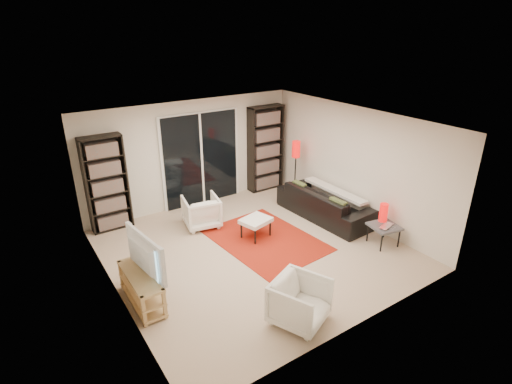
# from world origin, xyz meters

# --- Properties ---
(floor) EXTENTS (5.00, 5.00, 0.00)m
(floor) POSITION_xyz_m (0.00, 0.00, 0.00)
(floor) COLOR #C3AB92
(floor) RESTS_ON ground
(wall_back) EXTENTS (5.00, 0.02, 2.40)m
(wall_back) POSITION_xyz_m (0.00, 2.50, 1.20)
(wall_back) COLOR silver
(wall_back) RESTS_ON ground
(wall_front) EXTENTS (5.00, 0.02, 2.40)m
(wall_front) POSITION_xyz_m (0.00, -2.50, 1.20)
(wall_front) COLOR silver
(wall_front) RESTS_ON ground
(wall_left) EXTENTS (0.02, 5.00, 2.40)m
(wall_left) POSITION_xyz_m (-2.50, 0.00, 1.20)
(wall_left) COLOR silver
(wall_left) RESTS_ON ground
(wall_right) EXTENTS (0.02, 5.00, 2.40)m
(wall_right) POSITION_xyz_m (2.50, 0.00, 1.20)
(wall_right) COLOR silver
(wall_right) RESTS_ON ground
(ceiling) EXTENTS (5.00, 5.00, 0.02)m
(ceiling) POSITION_xyz_m (0.00, 0.00, 2.40)
(ceiling) COLOR white
(ceiling) RESTS_ON wall_back
(sliding_door) EXTENTS (1.92, 0.08, 2.16)m
(sliding_door) POSITION_xyz_m (0.20, 2.46, 1.05)
(sliding_door) COLOR white
(sliding_door) RESTS_ON ground
(bookshelf_left) EXTENTS (0.80, 0.30, 1.95)m
(bookshelf_left) POSITION_xyz_m (-1.95, 2.33, 0.98)
(bookshelf_left) COLOR black
(bookshelf_left) RESTS_ON ground
(bookshelf_right) EXTENTS (0.90, 0.30, 2.10)m
(bookshelf_right) POSITION_xyz_m (1.90, 2.33, 1.05)
(bookshelf_right) COLOR black
(bookshelf_right) RESTS_ON ground
(tv_stand) EXTENTS (0.36, 1.13, 0.50)m
(tv_stand) POSITION_xyz_m (-2.25, -0.35, 0.26)
(tv_stand) COLOR #E1BE76
(tv_stand) RESTS_ON floor
(tv) EXTENTS (0.28, 1.09, 0.62)m
(tv) POSITION_xyz_m (-2.23, -0.35, 0.81)
(tv) COLOR black
(tv) RESTS_ON tv_stand
(rug) EXTENTS (1.82, 2.36, 0.01)m
(rug) POSITION_xyz_m (0.37, 0.15, 0.01)
(rug) COLOR #A51F0F
(rug) RESTS_ON floor
(sofa) EXTENTS (0.98, 2.25, 0.64)m
(sofa) POSITION_xyz_m (2.02, 0.28, 0.32)
(sofa) COLOR black
(sofa) RESTS_ON floor
(armchair_back) EXTENTS (0.82, 0.83, 0.65)m
(armchair_back) POSITION_xyz_m (-0.38, 1.39, 0.32)
(armchair_back) COLOR white
(armchair_back) RESTS_ON floor
(armchair_front) EXTENTS (0.94, 0.95, 0.67)m
(armchair_front) POSITION_xyz_m (-0.54, -1.98, 0.33)
(armchair_front) COLOR white
(armchair_front) RESTS_ON floor
(ottoman) EXTENTS (0.65, 0.58, 0.40)m
(ottoman) POSITION_xyz_m (0.29, 0.37, 0.34)
(ottoman) COLOR white
(ottoman) RESTS_ON floor
(side_table) EXTENTS (0.59, 0.59, 0.40)m
(side_table) POSITION_xyz_m (2.15, -1.21, 0.36)
(side_table) COLOR #4E4E53
(side_table) RESTS_ON floor
(laptop) EXTENTS (0.39, 0.30, 0.03)m
(laptop) POSITION_xyz_m (2.14, -1.32, 0.41)
(laptop) COLOR silver
(laptop) RESTS_ON side_table
(table_lamp) EXTENTS (0.16, 0.16, 0.36)m
(table_lamp) POSITION_xyz_m (2.26, -1.07, 0.58)
(table_lamp) COLOR red
(table_lamp) RESTS_ON side_table
(floor_lamp) EXTENTS (0.21, 0.21, 1.40)m
(floor_lamp) POSITION_xyz_m (2.16, 1.48, 1.07)
(floor_lamp) COLOR black
(floor_lamp) RESTS_ON floor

